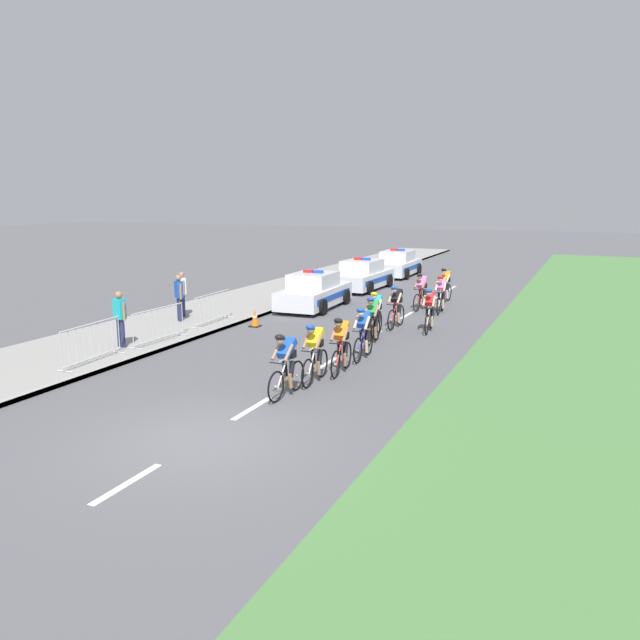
# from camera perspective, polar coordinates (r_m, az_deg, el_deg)

# --- Properties ---
(ground_plane) EXTENTS (160.00, 160.00, 0.00)m
(ground_plane) POSITION_cam_1_polar(r_m,az_deg,el_deg) (12.31, -10.90, -10.67)
(ground_plane) COLOR #56565B
(sidewalk_slab) EXTENTS (4.34, 60.00, 0.12)m
(sidewalk_slab) POSITION_cam_1_polar(r_m,az_deg,el_deg) (27.47, -6.58, 1.71)
(sidewalk_slab) COLOR gray
(sidewalk_slab) RESTS_ON ground
(kerb_edge) EXTENTS (0.16, 60.00, 0.13)m
(kerb_edge) POSITION_cam_1_polar(r_m,az_deg,el_deg) (26.48, -2.68, 1.43)
(kerb_edge) COLOR #9E9E99
(kerb_edge) RESTS_ON ground
(grass_verge) EXTENTS (7.00, 60.00, 0.01)m
(grass_verge) POSITION_cam_1_polar(r_m,az_deg,el_deg) (23.75, 23.93, -0.81)
(grass_verge) COLOR #4C7F42
(grass_verge) RESTS_ON ground
(lane_markings_centre) EXTENTS (0.14, 25.60, 0.01)m
(lane_markings_centre) POSITION_cam_1_polar(r_m,az_deg,el_deg) (20.91, 4.88, -1.40)
(lane_markings_centre) COLOR white
(lane_markings_centre) RESTS_ON ground
(cyclist_lead) EXTENTS (0.42, 1.72, 1.56)m
(cyclist_lead) POSITION_cam_1_polar(r_m,az_deg,el_deg) (14.38, -3.11, -3.97)
(cyclist_lead) COLOR black
(cyclist_lead) RESTS_ON ground
(cyclist_second) EXTENTS (0.43, 1.72, 1.56)m
(cyclist_second) POSITION_cam_1_polar(r_m,az_deg,el_deg) (15.42, -0.48, -2.91)
(cyclist_second) COLOR black
(cyclist_second) RESTS_ON ground
(cyclist_third) EXTENTS (0.44, 1.72, 1.56)m
(cyclist_third) POSITION_cam_1_polar(r_m,az_deg,el_deg) (16.23, 1.95, -2.20)
(cyclist_third) COLOR black
(cyclist_third) RESTS_ON ground
(cyclist_fourth) EXTENTS (0.42, 1.72, 1.56)m
(cyclist_fourth) POSITION_cam_1_polar(r_m,az_deg,el_deg) (17.67, 3.96, -1.11)
(cyclist_fourth) COLOR black
(cyclist_fourth) RESTS_ON ground
(cyclist_fifth) EXTENTS (0.44, 1.72, 1.56)m
(cyclist_fifth) POSITION_cam_1_polar(r_m,az_deg,el_deg) (19.54, 4.80, 0.06)
(cyclist_fifth) COLOR black
(cyclist_fifth) RESTS_ON ground
(cyclist_sixth) EXTENTS (0.45, 1.72, 1.56)m
(cyclist_sixth) POSITION_cam_1_polar(r_m,az_deg,el_deg) (20.60, 5.09, 0.63)
(cyclist_sixth) COLOR black
(cyclist_sixth) RESTS_ON ground
(cyclist_seventh) EXTENTS (0.42, 1.72, 1.56)m
(cyclist_seventh) POSITION_cam_1_polar(r_m,az_deg,el_deg) (22.03, 6.94, 1.28)
(cyclist_seventh) COLOR black
(cyclist_seventh) RESTS_ON ground
(cyclist_eighth) EXTENTS (0.45, 1.72, 1.56)m
(cyclist_eighth) POSITION_cam_1_polar(r_m,az_deg,el_deg) (21.53, 9.92, 0.97)
(cyclist_eighth) COLOR black
(cyclist_eighth) RESTS_ON ground
(cyclist_ninth) EXTENTS (0.44, 1.72, 1.56)m
(cyclist_ninth) POSITION_cam_1_polar(r_m,az_deg,el_deg) (25.12, 10.94, 2.38)
(cyclist_ninth) COLOR black
(cyclist_ninth) RESTS_ON ground
(cyclist_tenth) EXTENTS (0.45, 1.72, 1.56)m
(cyclist_tenth) POSITION_cam_1_polar(r_m,az_deg,el_deg) (27.71, 11.32, 3.17)
(cyclist_tenth) COLOR black
(cyclist_tenth) RESTS_ON ground
(cyclist_eleventh) EXTENTS (0.46, 1.72, 1.56)m
(cyclist_eleventh) POSITION_cam_1_polar(r_m,az_deg,el_deg) (25.73, 9.22, 2.64)
(cyclist_eleventh) COLOR black
(cyclist_eleventh) RESTS_ON ground
(police_car_nearest) EXTENTS (2.13, 4.47, 1.59)m
(police_car_nearest) POSITION_cam_1_polar(r_m,az_deg,el_deg) (25.82, -0.54, 2.57)
(police_car_nearest) COLOR silver
(police_car_nearest) RESTS_ON ground
(police_car_second) EXTENTS (2.10, 4.45, 1.59)m
(police_car_second) POSITION_cam_1_polar(r_m,az_deg,el_deg) (31.12, 3.90, 4.02)
(police_car_second) COLOR silver
(police_car_second) RESTS_ON ground
(police_car_third) EXTENTS (2.05, 4.43, 1.59)m
(police_car_third) POSITION_cam_1_polar(r_m,az_deg,el_deg) (36.66, 7.08, 5.04)
(police_car_third) COLOR silver
(police_car_third) RESTS_ON ground
(crowd_barrier_front) EXTENTS (0.65, 2.32, 1.07)m
(crowd_barrier_front) POSITION_cam_1_polar(r_m,az_deg,el_deg) (18.03, -20.04, -1.98)
(crowd_barrier_front) COLOR #B7BABF
(crowd_barrier_front) RESTS_ON sidewalk_slab
(crowd_barrier_middle) EXTENTS (0.56, 2.32, 1.07)m
(crowd_barrier_middle) POSITION_cam_1_polar(r_m,az_deg,el_deg) (19.90, -14.44, -0.46)
(crowd_barrier_middle) COLOR #B7BABF
(crowd_barrier_middle) RESTS_ON sidewalk_slab
(crowd_barrier_rear) EXTENTS (0.61, 2.32, 1.07)m
(crowd_barrier_rear) POSITION_cam_1_polar(r_m,az_deg,el_deg) (22.52, -9.69, 1.06)
(crowd_barrier_rear) COLOR #B7BABF
(crowd_barrier_rear) RESTS_ON sidewalk_slab
(traffic_cone_near) EXTENTS (0.36, 0.36, 0.64)m
(traffic_cone_near) POSITION_cam_1_polar(r_m,az_deg,el_deg) (22.29, -5.95, 0.17)
(traffic_cone_near) COLOR black
(traffic_cone_near) RESTS_ON ground
(spectator_closest) EXTENTS (0.46, 0.39, 1.68)m
(spectator_closest) POSITION_cam_1_polar(r_m,az_deg,el_deg) (23.04, -12.70, 2.27)
(spectator_closest) COLOR #23284C
(spectator_closest) RESTS_ON sidewalk_slab
(spectator_middle) EXTENTS (0.52, 0.30, 1.68)m
(spectator_middle) POSITION_cam_1_polar(r_m,az_deg,el_deg) (19.50, -17.74, 0.43)
(spectator_middle) COLOR #23284C
(spectator_middle) RESTS_ON sidewalk_slab
(spectator_back) EXTENTS (0.46, 0.40, 1.68)m
(spectator_back) POSITION_cam_1_polar(r_m,az_deg,el_deg) (23.95, -12.42, 2.61)
(spectator_back) COLOR #23284C
(spectator_back) RESTS_ON sidewalk_slab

